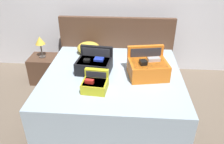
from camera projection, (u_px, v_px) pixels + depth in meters
name	position (u px, v px, depth m)	size (l,w,h in m)	color
ground_plane	(111.00, 123.00, 2.98)	(12.00, 12.00, 0.00)	#6B5B4C
bed	(113.00, 90.00, 3.20)	(1.87, 1.74, 0.54)	#99ADBC
headboard	(116.00, 48.00, 3.86)	(1.91, 0.08, 1.06)	#4C3323
hard_case_large	(148.00, 67.00, 2.95)	(0.56, 0.49, 0.36)	#D16619
hard_case_medium	(94.00, 64.00, 3.07)	(0.50, 0.42, 0.31)	black
hard_case_small	(95.00, 84.00, 2.69)	(0.32, 0.31, 0.22)	gold
pillow_near_headboard	(88.00, 48.00, 3.58)	(0.36, 0.31, 0.19)	gold
pillow_center_head	(145.00, 53.00, 3.39)	(0.45, 0.25, 0.22)	white
nightstand	(45.00, 69.00, 3.83)	(0.44, 0.40, 0.45)	#4C3323
table_lamp	(40.00, 41.00, 3.58)	(0.16, 0.16, 0.36)	#3F3833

